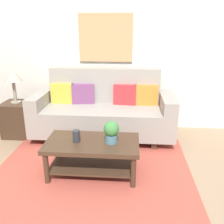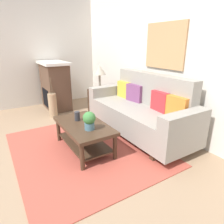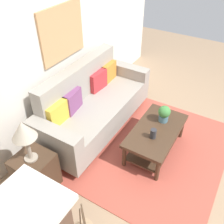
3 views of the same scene
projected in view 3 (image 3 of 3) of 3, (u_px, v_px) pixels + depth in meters
ground_plane at (184, 163)px, 3.63m from camera, size 9.66×9.66×0.00m
wall_back at (60, 45)px, 3.64m from camera, size 5.66×0.10×2.70m
area_rug at (153, 150)px, 3.82m from camera, size 2.42×2.05×0.01m
couch at (93, 105)px, 4.01m from camera, size 2.18×0.84×1.08m
throw_pillow_mustard at (57, 113)px, 3.45m from camera, size 0.36×0.12×0.32m
throw_pillow_plum at (73, 101)px, 3.68m from camera, size 0.37×0.17×0.32m
throw_pillow_crimson at (98, 81)px, 4.13m from camera, size 0.37×0.15×0.32m
throw_pillow_orange at (109, 72)px, 4.36m from camera, size 0.36×0.13×0.32m
coffee_table at (156, 135)px, 3.63m from camera, size 1.10×0.60×0.43m
tabletop_vase at (153, 134)px, 3.39m from camera, size 0.09×0.09×0.15m
potted_plant_tabletop at (164, 113)px, 3.63m from camera, size 0.18×0.18×0.26m
side_table at (36, 173)px, 3.14m from camera, size 0.44×0.44×0.56m
table_lamp at (23, 132)px, 2.70m from camera, size 0.28×0.28×0.57m
floor_vase_branch_a at (84, 216)px, 2.25m from camera, size 0.01×0.03×0.36m
floor_vase_branch_b at (80, 217)px, 2.24m from camera, size 0.03×0.05×0.36m
floor_vase_branch_c at (83, 219)px, 2.22m from camera, size 0.03×0.04×0.36m
framed_painting at (62, 33)px, 3.51m from camera, size 0.88×0.03×0.76m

